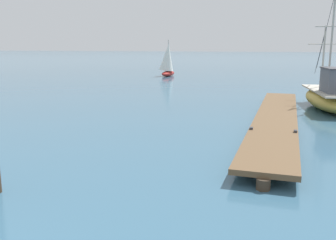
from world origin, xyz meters
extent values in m
cube|color=brown|center=(5.42, 15.34, 0.37)|extent=(2.57, 16.51, 0.16)
cylinder|color=#3D3023|center=(5.03, 7.12, 0.15)|extent=(0.36, 0.36, 0.29)
cylinder|color=#3D3023|center=(5.29, 12.60, 0.15)|extent=(0.36, 0.36, 0.29)
cylinder|color=#3D3023|center=(5.55, 18.08, 0.15)|extent=(0.36, 0.36, 0.29)
cylinder|color=#3D3023|center=(5.81, 23.55, 0.15)|extent=(0.36, 0.36, 0.29)
cube|color=#333338|center=(4.47, 12.09, 0.49)|extent=(0.13, 0.21, 0.08)
cube|color=#333338|center=(6.06, 12.02, 0.49)|extent=(0.13, 0.21, 0.08)
ellipsoid|color=gold|center=(8.31, 20.56, 0.55)|extent=(2.84, 6.94, 1.09)
cube|color=#B2AD9E|center=(8.31, 20.56, 1.05)|extent=(2.51, 6.24, 0.08)
cube|color=#565B66|center=(8.42, 19.55, 1.73)|extent=(1.33, 2.11, 1.26)
cube|color=#3D3D42|center=(8.42, 19.55, 2.39)|extent=(1.43, 2.27, 0.06)
cylinder|color=#B2ADA3|center=(8.27, 20.89, 3.99)|extent=(0.11, 0.11, 5.79)
cylinder|color=#B2ADA3|center=(8.27, 20.89, 4.62)|extent=(1.87, 0.27, 0.06)
cylinder|color=#333338|center=(8.09, 22.45, 4.28)|extent=(0.36, 2.99, 4.28)
cylinder|color=#B2ADA3|center=(8.10, 22.40, 2.92)|extent=(0.11, 0.11, 3.64)
cylinder|color=#B2ADA3|center=(8.10, 22.40, 3.66)|extent=(1.87, 0.27, 0.06)
cylinder|color=#333338|center=(7.99, 23.38, 3.10)|extent=(0.24, 1.89, 2.70)
ellipsoid|color=#AD2823|center=(-6.56, 40.42, 0.30)|extent=(1.30, 3.31, 0.60)
cylinder|color=#B2ADA3|center=(-6.56, 40.52, 2.39)|extent=(0.08, 0.08, 3.58)
cone|color=silver|center=(-6.58, 40.17, 2.21)|extent=(2.03, 1.74, 3.20)
camera|label=1|loc=(5.07, -2.17, 3.62)|focal=40.02mm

